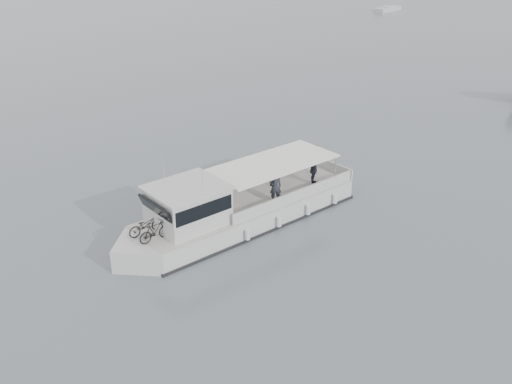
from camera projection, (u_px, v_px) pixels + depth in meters
ground at (205, 272)px, 26.53m from camera, size 1400.00×1400.00×0.00m
tour_boat at (230, 211)px, 29.94m from camera, size 14.78×4.63×6.15m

